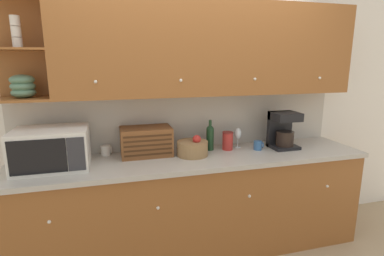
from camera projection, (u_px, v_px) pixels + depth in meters
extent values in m
plane|color=tan|center=(186.00, 231.00, 3.15)|extent=(24.00, 24.00, 0.00)
cube|color=white|center=(185.00, 108.00, 2.90)|extent=(5.51, 0.06, 2.60)
cube|color=#935628|center=(195.00, 206.00, 2.76)|extent=(3.11, 0.63, 0.88)
cube|color=#B7B2A8|center=(195.00, 159.00, 2.65)|extent=(3.13, 0.66, 0.04)
sphere|color=white|center=(49.00, 222.00, 2.12)|extent=(0.03, 0.03, 0.03)
sphere|color=white|center=(158.00, 208.00, 2.32)|extent=(0.03, 0.03, 0.03)
sphere|color=white|center=(249.00, 196.00, 2.52)|extent=(0.03, 0.03, 0.03)
sphere|color=white|center=(327.00, 186.00, 2.72)|extent=(0.03, 0.03, 0.03)
cube|color=#B7B2A8|center=(186.00, 121.00, 2.89)|extent=(3.11, 0.01, 0.53)
cube|color=#935628|center=(213.00, 49.00, 2.65)|extent=(2.69, 0.33, 0.81)
cube|color=#935628|center=(23.00, 48.00, 2.39)|extent=(0.42, 0.02, 0.81)
cube|color=#935628|center=(24.00, 99.00, 2.33)|extent=(0.42, 0.33, 0.02)
cube|color=#935628|center=(18.00, 49.00, 2.25)|extent=(0.42, 0.33, 0.02)
sphere|color=white|center=(96.00, 82.00, 2.29)|extent=(0.03, 0.03, 0.03)
sphere|color=white|center=(181.00, 80.00, 2.46)|extent=(0.03, 0.03, 0.03)
sphere|color=white|center=(255.00, 79.00, 2.64)|extent=(0.03, 0.03, 0.03)
sphere|color=white|center=(320.00, 78.00, 2.81)|extent=(0.03, 0.03, 0.03)
ellipsoid|color=slate|center=(24.00, 93.00, 2.32)|extent=(0.18, 0.18, 0.08)
ellipsoid|color=slate|center=(23.00, 86.00, 2.31)|extent=(0.18, 0.18, 0.08)
ellipsoid|color=slate|center=(22.00, 80.00, 2.30)|extent=(0.18, 0.18, 0.08)
cylinder|color=silver|center=(18.00, 43.00, 2.24)|extent=(0.07, 0.07, 0.08)
cylinder|color=silver|center=(16.00, 32.00, 2.22)|extent=(0.07, 0.07, 0.08)
cylinder|color=silver|center=(15.00, 21.00, 2.21)|extent=(0.07, 0.07, 0.08)
cube|color=silver|center=(52.00, 148.00, 2.34)|extent=(0.55, 0.41, 0.32)
cube|color=black|center=(38.00, 157.00, 2.13)|extent=(0.38, 0.01, 0.25)
cube|color=#2D2D33|center=(76.00, 154.00, 2.19)|extent=(0.12, 0.01, 0.25)
cylinder|color=silver|center=(106.00, 150.00, 2.68)|extent=(0.09, 0.09, 0.09)
torus|color=silver|center=(111.00, 150.00, 2.70)|extent=(0.01, 0.06, 0.06)
cube|color=brown|center=(146.00, 141.00, 2.67)|extent=(0.45, 0.27, 0.25)
cube|color=#432713|center=(149.00, 155.00, 2.55)|extent=(0.41, 0.01, 0.02)
cube|color=#432713|center=(148.00, 150.00, 2.55)|extent=(0.41, 0.01, 0.02)
cube|color=#432713|center=(148.00, 145.00, 2.54)|extent=(0.41, 0.01, 0.02)
cube|color=#432713|center=(148.00, 141.00, 2.53)|extent=(0.41, 0.01, 0.02)
cube|color=#432713|center=(148.00, 136.00, 2.52)|extent=(0.41, 0.01, 0.02)
cylinder|color=#937047|center=(192.00, 148.00, 2.67)|extent=(0.28, 0.28, 0.13)
sphere|color=red|center=(197.00, 139.00, 2.64)|extent=(0.08, 0.08, 0.08)
cylinder|color=#19381E|center=(210.00, 140.00, 2.83)|extent=(0.07, 0.07, 0.20)
sphere|color=#19381E|center=(210.00, 129.00, 2.81)|extent=(0.07, 0.07, 0.07)
cylinder|color=#19381E|center=(210.00, 124.00, 2.79)|extent=(0.03, 0.03, 0.07)
cylinder|color=#B22D28|center=(228.00, 141.00, 2.84)|extent=(0.10, 0.10, 0.16)
cylinder|color=maroon|center=(228.00, 133.00, 2.82)|extent=(0.11, 0.11, 0.01)
cylinder|color=silver|center=(237.00, 147.00, 2.93)|extent=(0.06, 0.06, 0.01)
cylinder|color=silver|center=(238.00, 143.00, 2.92)|extent=(0.01, 0.01, 0.08)
ellipsoid|color=silver|center=(238.00, 133.00, 2.90)|extent=(0.07, 0.07, 0.11)
cylinder|color=#38669E|center=(258.00, 145.00, 2.84)|extent=(0.08, 0.08, 0.09)
torus|color=#38669E|center=(262.00, 145.00, 2.85)|extent=(0.01, 0.06, 0.06)
cube|color=black|center=(283.00, 146.00, 2.91)|extent=(0.25, 0.23, 0.03)
cylinder|color=black|center=(285.00, 138.00, 2.87)|extent=(0.17, 0.17, 0.14)
cube|color=black|center=(279.00, 128.00, 2.95)|extent=(0.25, 0.05, 0.35)
cube|color=black|center=(285.00, 116.00, 2.84)|extent=(0.25, 0.23, 0.08)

